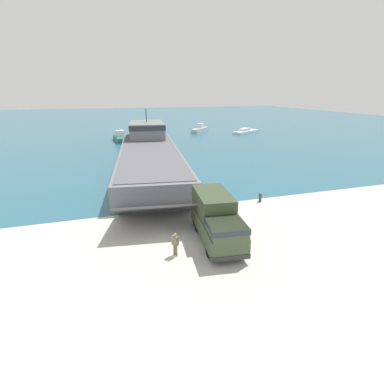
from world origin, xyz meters
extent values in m
plane|color=#B7B5AD|center=(0.00, 0.00, 0.00)|extent=(240.00, 240.00, 0.00)
cube|color=#285B70|center=(0.00, 95.80, 0.00)|extent=(240.00, 180.00, 0.01)
cube|color=slate|center=(2.72, 22.74, 1.28)|extent=(13.12, 35.65, 2.56)
cube|color=#56565B|center=(2.72, 22.74, 2.60)|extent=(12.26, 34.18, 0.08)
cube|color=slate|center=(4.37, 34.67, 3.95)|extent=(7.18, 10.47, 2.77)
cube|color=#28333D|center=(4.37, 34.67, 4.77)|extent=(7.36, 10.59, 0.83)
cylinder|color=#3F3F42|center=(4.37, 34.67, 6.53)|extent=(0.16, 0.16, 2.40)
cube|color=#56565B|center=(-0.02, 2.89, 1.39)|extent=(7.83, 6.24, 2.49)
cube|color=#3D4C33|center=(3.54, -1.28, 1.08)|extent=(3.42, 7.58, 1.29)
cube|color=#3D4C33|center=(3.25, -3.68, 2.10)|extent=(2.67, 2.76, 0.76)
cube|color=#28333D|center=(3.25, -3.68, 2.29)|extent=(2.75, 2.80, 0.38)
cube|color=#344129|center=(3.70, -0.05, 2.54)|extent=(2.99, 4.89, 1.63)
cube|color=#2D2D2D|center=(3.10, -4.83, 0.59)|extent=(2.60, 0.56, 0.32)
cylinder|color=black|center=(4.30, -3.66, 0.67)|extent=(0.56, 1.38, 1.34)
cylinder|color=black|center=(2.23, -3.40, 0.67)|extent=(0.56, 1.38, 1.34)
cylinder|color=black|center=(4.79, 0.30, 0.67)|extent=(0.56, 1.38, 1.34)
cylinder|color=black|center=(2.72, 0.55, 0.67)|extent=(0.56, 1.38, 1.34)
cylinder|color=black|center=(4.93, 1.39, 0.67)|extent=(0.56, 1.38, 1.34)
cylinder|color=black|center=(2.86, 1.64, 0.67)|extent=(0.56, 1.38, 1.34)
cylinder|color=#6B664C|center=(0.09, -2.63, 0.41)|extent=(0.14, 0.14, 0.81)
cylinder|color=#6B664C|center=(-0.02, -2.49, 0.41)|extent=(0.14, 0.14, 0.81)
cube|color=#6B664C|center=(0.03, -2.56, 1.14)|extent=(0.46, 0.49, 0.64)
sphere|color=tan|center=(0.03, -2.56, 1.57)|extent=(0.22, 0.22, 0.22)
cube|color=#B7BABF|center=(22.52, 58.05, 0.54)|extent=(6.67, 7.22, 1.07)
cube|color=silver|center=(22.92, 58.50, 1.66)|extent=(2.57, 2.67, 1.18)
cube|color=#2D7060|center=(0.66, 48.80, 0.54)|extent=(2.96, 8.35, 1.09)
cube|color=silver|center=(0.62, 49.41, 1.69)|extent=(1.86, 2.57, 1.20)
cube|color=white|center=(33.75, 52.72, 0.31)|extent=(9.06, 6.70, 0.62)
cube|color=silver|center=(33.16, 52.38, 0.97)|extent=(3.23, 2.89, 0.69)
cylinder|color=#333338|center=(10.83, 5.00, 0.34)|extent=(0.28, 0.28, 0.67)
sphere|color=#333338|center=(10.83, 5.00, 0.76)|extent=(0.32, 0.32, 0.32)
camera|label=1|loc=(-4.28, -20.05, 10.68)|focal=28.00mm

